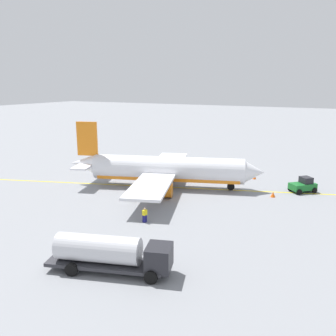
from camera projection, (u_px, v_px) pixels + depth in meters
The scene contains 8 objects.
ground_plane at pixel (168, 187), 54.68m from camera, with size 400.00×400.00×0.00m, color gray.
airplane at pixel (165, 170), 54.13m from camera, with size 29.01×28.04×9.73m.
fuel_tanker at pixel (110, 252), 29.83m from camera, with size 10.78×5.47×3.15m.
pushback_tug at pixel (303, 185), 52.12m from camera, with size 4.03×4.03×2.20m.
refueling_worker at pixel (145, 215), 40.77m from camera, with size 0.45×0.58×1.71m.
safety_cone_nose at pixel (254, 177), 59.29m from camera, with size 0.61×0.61×0.68m, color #F2590F.
safety_cone_wingtip at pixel (273, 194), 49.90m from camera, with size 0.66×0.66×0.74m, color #F2590F.
taxi_line_marking at pixel (168, 187), 54.67m from camera, with size 60.17×0.30×0.01m, color yellow.
Camera 1 is at (24.40, -46.53, 15.41)m, focal length 38.50 mm.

